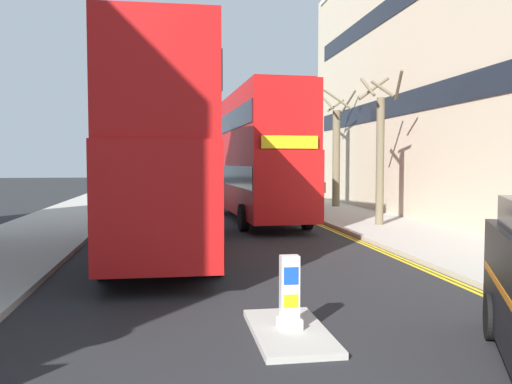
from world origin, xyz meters
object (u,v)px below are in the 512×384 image
Objects in this scene: keep_left_bollard at (289,295)px; pedestrian_far at (322,193)px; double_decker_bus_oncoming at (258,153)px; double_decker_bus_away at (164,147)px.

pedestrian_far reaches higher than keep_left_bollard.
pedestrian_far is (6.05, 19.05, 0.38)m from keep_left_bollard.
double_decker_bus_oncoming is at bearing 82.52° from keep_left_bollard.
double_decker_bus_oncoming is at bearing -137.13° from pedestrian_far.
keep_left_bollard is at bearing -97.48° from double_decker_bus_oncoming.
double_decker_bus_away is at bearing 104.23° from keep_left_bollard.
double_decker_bus_oncoming is (2.01, 15.30, 2.42)m from keep_left_bollard.
pedestrian_far is (4.04, 3.75, -2.04)m from double_decker_bus_oncoming.
pedestrian_far is at bearing 42.87° from double_decker_bus_oncoming.
pedestrian_far is (8.00, 11.35, -2.04)m from double_decker_bus_away.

